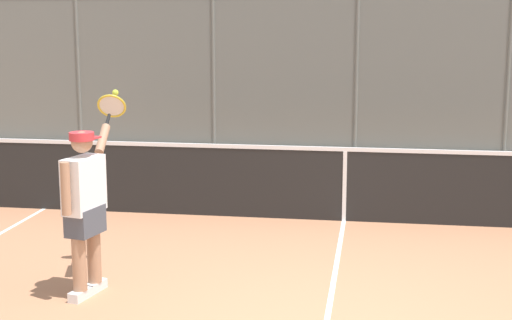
{
  "coord_description": "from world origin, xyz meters",
  "views": [
    {
      "loc": [
        -0.36,
        5.73,
        2.54
      ],
      "look_at": [
        0.9,
        -2.26,
        1.05
      ],
      "focal_mm": 53.28,
      "sensor_mm": 36.0,
      "label": 1
    }
  ],
  "objects": [
    {
      "name": "tennis_net",
      "position": [
        0.0,
        -3.8,
        0.49
      ],
      "size": [
        10.56,
        0.09,
        1.07
      ],
      "color": "#2D2D2D",
      "rests_on": "ground"
    },
    {
      "name": "fence_backdrop",
      "position": [
        0.0,
        -9.06,
        1.31
      ],
      "size": [
        19.17,
        1.37,
        3.06
      ],
      "color": "slate",
      "rests_on": "ground"
    },
    {
      "name": "tennis_player",
      "position": [
        2.26,
        -0.75,
        0.9
      ],
      "size": [
        0.31,
        1.35,
        1.84
      ],
      "rotation": [
        0.0,
        0.0,
        -1.79
      ],
      "color": "silver",
      "rests_on": "ground"
    }
  ]
}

